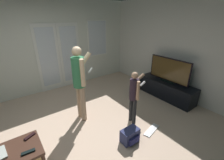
# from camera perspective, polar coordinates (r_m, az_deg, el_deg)

# --- Properties ---
(ground_plane) EXTENTS (6.31, 4.94, 0.02)m
(ground_plane) POSITION_cam_1_polar(r_m,az_deg,el_deg) (3.20, -14.04, -20.69)
(ground_plane) COLOR #CEAF96
(wall_back_with_doors) EXTENTS (6.31, 0.09, 2.70)m
(wall_back_with_doors) POSITION_cam_1_polar(r_m,az_deg,el_deg) (4.81, -26.44, 10.49)
(wall_back_with_doors) COLOR silver
(wall_back_with_doors) RESTS_ON ground_plane
(wall_right_plain) EXTENTS (0.06, 4.94, 2.67)m
(wall_right_plain) POSITION_cam_1_polar(r_m,az_deg,el_deg) (4.54, 23.54, 10.63)
(wall_right_plain) COLOR silver
(wall_right_plain) RESTS_ON ground_plane
(tv_stand) EXTENTS (0.48, 1.61, 0.48)m
(tv_stand) POSITION_cam_1_polar(r_m,az_deg,el_deg) (4.57, 19.82, -3.36)
(tv_stand) COLOR black
(tv_stand) RESTS_ON ground_plane
(flat_screen_tv) EXTENTS (0.08, 1.17, 0.67)m
(flat_screen_tv) POSITION_cam_1_polar(r_m,az_deg,el_deg) (4.35, 20.78, 3.50)
(flat_screen_tv) COLOR black
(flat_screen_tv) RESTS_ON tv_stand
(person_adult) EXTENTS (0.57, 0.46, 1.64)m
(person_adult) POSITION_cam_1_polar(r_m,az_deg,el_deg) (3.18, -12.16, 0.66)
(person_adult) COLOR tan
(person_adult) RESTS_ON ground_plane
(person_child) EXTENTS (0.51, 0.32, 1.17)m
(person_child) POSITION_cam_1_polar(r_m,az_deg,el_deg) (3.13, 8.37, -5.03)
(person_child) COLOR #26272A
(person_child) RESTS_ON ground_plane
(backpack) EXTENTS (0.34, 0.24, 0.26)m
(backpack) POSITION_cam_1_polar(r_m,az_deg,el_deg) (2.99, 6.88, -20.18)
(backpack) COLOR navy
(backpack) RESTS_ON ground_plane
(loose_keyboard) EXTENTS (0.46, 0.22, 0.02)m
(loose_keyboard) POSITION_cam_1_polar(r_m,az_deg,el_deg) (3.35, 14.75, -17.84)
(loose_keyboard) COLOR white
(loose_keyboard) RESTS_ON ground_plane
(tv_remote_black) EXTENTS (0.17, 0.12, 0.02)m
(tv_remote_black) POSITION_cam_1_polar(r_m,az_deg,el_deg) (2.76, -28.67, -18.19)
(tv_remote_black) COLOR black
(tv_remote_black) RESTS_ON coffee_table
(dvd_remote_slim) EXTENTS (0.17, 0.07, 0.02)m
(dvd_remote_slim) POSITION_cam_1_polar(r_m,az_deg,el_deg) (2.53, -29.10, -22.70)
(dvd_remote_slim) COLOR black
(dvd_remote_slim) RESTS_ON coffee_table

